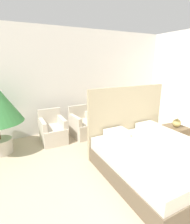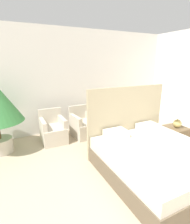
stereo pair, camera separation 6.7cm
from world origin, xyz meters
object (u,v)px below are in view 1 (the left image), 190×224
(armchair_near_window_left, at_px, (53,132))
(table_lamp, at_px, (178,115))
(nightstand, at_px, (174,136))
(armchair_near_window_right, at_px, (83,126))
(bed, at_px, (155,156))

(armchair_near_window_left, distance_m, table_lamp, 3.09)
(nightstand, distance_m, table_lamp, 0.55)
(nightstand, height_order, table_lamp, table_lamp)
(armchair_near_window_right, bearing_deg, bed, -81.31)
(armchair_near_window_left, bearing_deg, armchair_near_window_right, 0.16)
(armchair_near_window_right, xyz_separation_m, table_lamp, (1.77, -1.57, 0.52))
(armchair_near_window_left, bearing_deg, bed, -57.05)
(armchair_near_window_right, height_order, nightstand, armchair_near_window_right)
(armchair_near_window_left, distance_m, nightstand, 3.04)
(bed, bearing_deg, table_lamp, 24.41)
(bed, height_order, nightstand, bed)
(bed, bearing_deg, armchair_near_window_left, 122.78)
(bed, height_order, armchair_near_window_right, bed)
(nightstand, xyz_separation_m, table_lamp, (-0.00, -0.02, 0.55))
(armchair_near_window_left, xyz_separation_m, armchair_near_window_right, (0.84, -0.00, 0.00))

